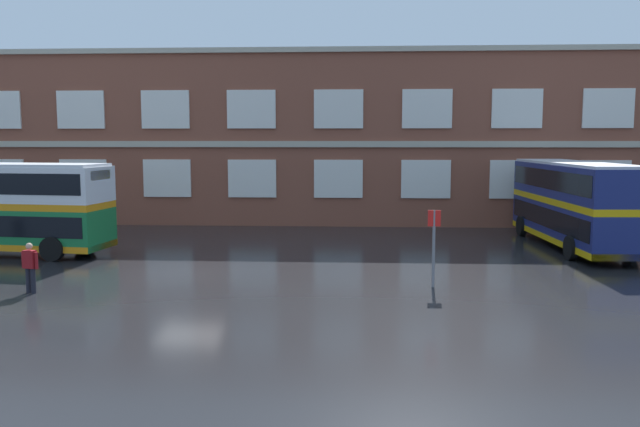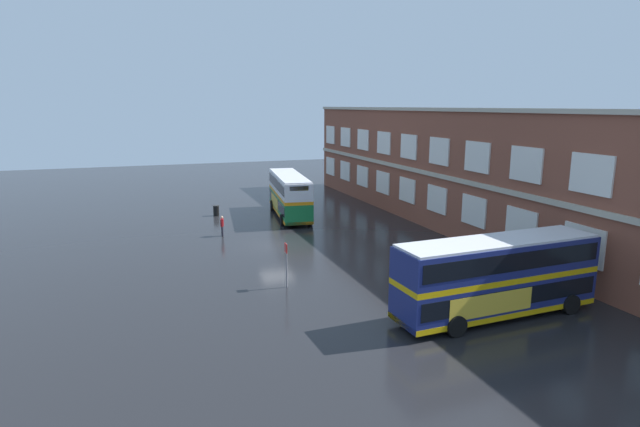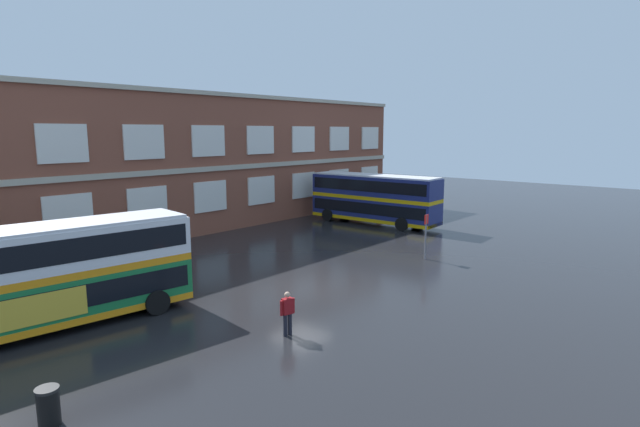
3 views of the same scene
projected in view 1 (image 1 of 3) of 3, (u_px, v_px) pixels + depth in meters
name	position (u px, v px, depth m)	size (l,w,h in m)	color
ground_plane	(201.00, 264.00, 26.99)	(120.00, 120.00, 0.00)	black
brick_terminal_building	(262.00, 140.00, 42.26)	(56.14, 8.19, 10.44)	brown
double_decker_middle	(574.00, 203.00, 30.89)	(3.22, 11.10, 4.07)	navy
waiting_passenger	(30.00, 266.00, 21.72)	(0.64, 0.33, 1.70)	black
bus_stand_flag	(434.00, 241.00, 22.54)	(0.44, 0.10, 2.70)	slate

